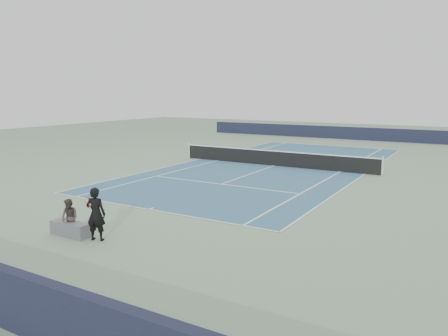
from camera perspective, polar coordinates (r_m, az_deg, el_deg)
The scene contains 7 objects.
ground at distance 27.16m, azimuth 6.57°, elevation 0.28°, with size 80.00×80.00×0.00m, color gray.
court_surface at distance 27.16m, azimuth 6.57°, elevation 0.29°, with size 10.97×23.77×0.01m, color #35627F.
tennis_net at distance 27.09m, azimuth 6.59°, elevation 1.33°, with size 12.90×0.10×1.07m.
windscreen_far at distance 43.93m, azimuth 16.13°, elevation 4.39°, with size 30.00×0.25×1.20m, color black.
tennis_player at distance 13.91m, azimuth -16.39°, elevation -5.77°, with size 0.82×0.63×1.66m.
tennis_ball at distance 13.65m, azimuth -17.01°, elevation -9.63°, with size 0.06×0.06×0.06m, color #D2E32E.
spectator_bench at distance 14.70m, azimuth -19.48°, elevation -6.79°, with size 1.43×0.61×1.19m.
Camera 1 is at (10.80, -24.52, 4.48)m, focal length 35.00 mm.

